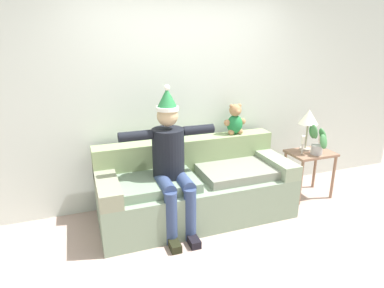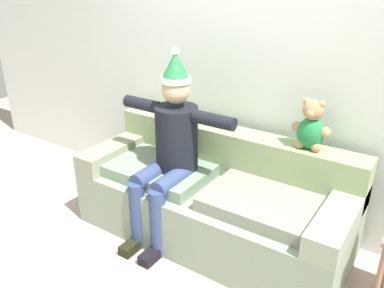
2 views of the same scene
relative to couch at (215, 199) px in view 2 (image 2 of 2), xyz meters
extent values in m
cube|color=silver|center=(0.00, 0.53, 1.01)|extent=(7.00, 0.10, 2.70)
cube|color=gray|center=(0.00, -0.05, -0.11)|extent=(2.19, 0.89, 0.47)
cube|color=#899D6B|center=(0.00, 0.28, 0.32)|extent=(2.19, 0.24, 0.38)
cube|color=gray|center=(-0.98, -0.05, 0.21)|extent=(0.22, 0.89, 0.17)
cube|color=gray|center=(0.98, -0.05, 0.21)|extent=(0.22, 0.89, 0.17)
cube|color=gray|center=(-0.49, -0.10, 0.18)|extent=(0.87, 0.62, 0.10)
cube|color=gray|center=(0.49, -0.10, 0.18)|extent=(0.87, 0.62, 0.10)
cylinder|color=black|center=(-0.33, -0.07, 0.49)|extent=(0.34, 0.34, 0.52)
sphere|color=tan|center=(-0.33, -0.07, 0.89)|extent=(0.22, 0.22, 0.22)
cylinder|color=white|center=(-0.33, -0.07, 0.97)|extent=(0.23, 0.23, 0.04)
cone|color=#25753D|center=(-0.33, -0.07, 1.08)|extent=(0.21, 0.21, 0.20)
sphere|color=white|center=(-0.33, -0.07, 1.18)|extent=(0.06, 0.06, 0.06)
cylinder|color=navy|center=(-0.43, -0.27, 0.23)|extent=(0.14, 0.40, 0.14)
cylinder|color=navy|center=(-0.43, -0.47, -0.06)|extent=(0.13, 0.13, 0.57)
cube|color=black|center=(-0.43, -0.55, -0.30)|extent=(0.10, 0.24, 0.08)
cylinder|color=navy|center=(-0.23, -0.27, 0.23)|extent=(0.14, 0.40, 0.14)
cylinder|color=navy|center=(-0.23, -0.47, -0.06)|extent=(0.13, 0.13, 0.57)
cube|color=black|center=(-0.23, -0.55, -0.30)|extent=(0.10, 0.24, 0.08)
cylinder|color=black|center=(-0.67, -0.07, 0.71)|extent=(0.34, 0.10, 0.10)
cylinder|color=black|center=(0.01, -0.07, 0.71)|extent=(0.34, 0.10, 0.10)
ellipsoid|color=#20783C|center=(0.63, 0.28, 0.63)|extent=(0.20, 0.16, 0.24)
sphere|color=#AB7D54|center=(0.63, 0.28, 0.81)|extent=(0.15, 0.15, 0.15)
sphere|color=#AB7D54|center=(0.63, 0.22, 0.80)|extent=(0.07, 0.07, 0.07)
sphere|color=#AB7D54|center=(0.58, 0.28, 0.86)|extent=(0.05, 0.05, 0.05)
sphere|color=#AB7D54|center=(0.68, 0.28, 0.86)|extent=(0.05, 0.05, 0.05)
sphere|color=#AB7D54|center=(0.52, 0.28, 0.66)|extent=(0.08, 0.08, 0.08)
sphere|color=#AB7D54|center=(0.57, 0.25, 0.54)|extent=(0.08, 0.08, 0.08)
sphere|color=#AB7D54|center=(0.73, 0.28, 0.66)|extent=(0.08, 0.08, 0.08)
sphere|color=#AB7D54|center=(0.69, 0.25, 0.54)|extent=(0.08, 0.08, 0.08)
cylinder|color=#8A6650|center=(1.30, -0.23, -0.05)|extent=(0.04, 0.04, 0.58)
camera|label=1|loc=(-1.20, -3.20, 1.64)|focal=30.46mm
camera|label=2|loc=(1.41, -2.46, 1.74)|focal=37.66mm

